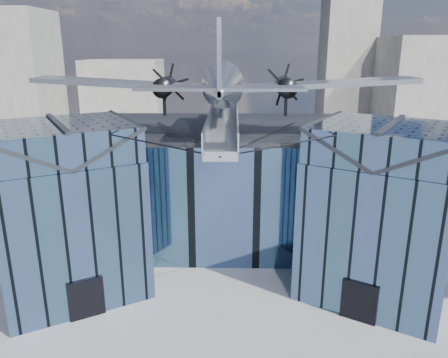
{
  "coord_description": "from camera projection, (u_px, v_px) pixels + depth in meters",
  "views": [
    {
      "loc": [
        0.63,
        -28.2,
        16.41
      ],
      "look_at": [
        0.0,
        2.0,
        7.2
      ],
      "focal_mm": 35.0,
      "sensor_mm": 36.0,
      "label": 1
    }
  ],
  "objects": [
    {
      "name": "tree_side_w",
      "position": [
        16.0,
        188.0,
        40.34
      ],
      "size": [
        4.75,
        4.75,
        5.74
      ],
      "rotation": [
        0.0,
        0.0,
        -0.37
      ],
      "color": "#372616",
      "rests_on": "ground"
    },
    {
      "name": "museum",
      "position": [
        225.0,
        185.0,
        35.71
      ],
      "size": [
        32.88,
        24.5,
        17.6
      ],
      "color": "#416086",
      "rests_on": "ground"
    },
    {
      "name": "bg_towers",
      "position": [
        238.0,
        84.0,
        77.1
      ],
      "size": [
        77.0,
        24.5,
        26.0
      ],
      "color": "gray",
      "rests_on": "ground"
    },
    {
      "name": "ground_plane",
      "position": [
        223.0,
        281.0,
        31.76
      ],
      "size": [
        120.0,
        120.0,
        0.0
      ],
      "primitive_type": "plane",
      "color": "gray"
    }
  ]
}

